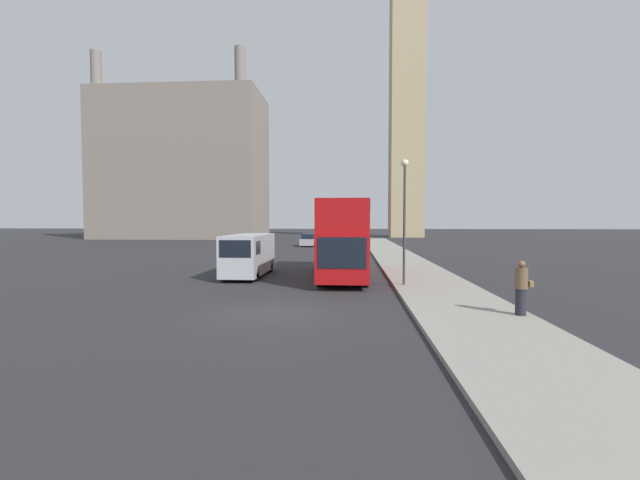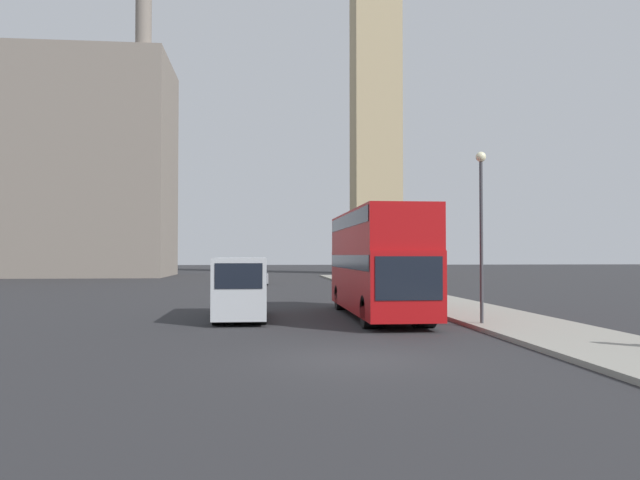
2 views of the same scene
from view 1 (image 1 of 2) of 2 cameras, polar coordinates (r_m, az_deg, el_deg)
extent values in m
plane|color=#28282B|center=(15.35, -6.96, -9.73)|extent=(300.00, 300.00, 0.00)
cube|color=gray|center=(15.62, 19.46, -9.37)|extent=(3.97, 120.00, 0.15)
cube|color=tan|center=(88.60, 11.49, 17.27)|extent=(6.35, 6.35, 51.47)
cube|color=slate|center=(83.68, -17.77, 9.25)|extent=(29.21, 14.89, 26.20)
cylinder|color=slate|center=(86.89, -27.69, 19.62)|extent=(1.79, 1.79, 5.76)
cylinder|color=slate|center=(77.64, -10.62, 22.01)|extent=(1.79, 1.79, 5.76)
cube|color=#A80F11|center=(24.82, 3.18, -1.46)|extent=(2.54, 10.69, 2.39)
cube|color=#A80F11|center=(24.76, 3.19, 3.15)|extent=(2.54, 10.47, 1.61)
cube|color=black|center=(24.78, 3.18, 0.31)|extent=(2.58, 10.26, 0.55)
cube|color=black|center=(24.77, 3.19, 4.15)|extent=(2.58, 10.05, 0.55)
cube|color=black|center=(19.46, 2.95, -1.75)|extent=(2.23, 0.03, 1.43)
cylinder|color=black|center=(21.23, 0.55, -4.69)|extent=(0.71, 1.15, 1.15)
cylinder|color=black|center=(21.20, 5.50, -4.71)|extent=(0.71, 1.15, 1.15)
cylinder|color=black|center=(28.66, 1.45, -2.78)|extent=(0.71, 1.15, 1.15)
cylinder|color=black|center=(28.63, 5.11, -2.80)|extent=(0.71, 1.15, 1.15)
cube|color=#B2B7BC|center=(25.43, -9.45, -1.82)|extent=(1.96, 6.11, 2.24)
cube|color=black|center=(22.43, -11.28, -1.16)|extent=(1.66, 0.02, 0.90)
cube|color=black|center=(23.47, -10.58, -0.99)|extent=(1.99, 1.10, 0.72)
cylinder|color=black|center=(23.72, -12.33, -4.49)|extent=(0.49, 0.73, 0.73)
cylinder|color=black|center=(23.35, -8.86, -4.57)|extent=(0.49, 0.73, 0.73)
cylinder|color=black|center=(27.70, -9.91, -3.45)|extent=(0.49, 0.73, 0.73)
cylinder|color=black|center=(27.38, -6.92, -3.49)|extent=(0.49, 0.73, 0.73)
cylinder|color=#23232D|center=(15.72, 25.20, -7.48)|extent=(0.34, 0.34, 0.88)
cylinder|color=brown|center=(15.61, 25.26, -4.63)|extent=(0.40, 0.40, 0.70)
sphere|color=brown|center=(15.56, 25.29, -2.92)|extent=(0.24, 0.24, 0.24)
cube|color=olive|center=(15.74, 26.27, -5.23)|extent=(0.12, 0.24, 0.20)
cylinder|color=#38383D|center=(21.11, 11.18, 1.83)|extent=(0.12, 0.12, 5.71)
sphere|color=beige|center=(21.28, 11.25, 10.02)|extent=(0.36, 0.36, 0.36)
cube|color=#99999E|center=(54.37, -1.59, -0.24)|extent=(1.73, 4.70, 0.77)
cube|color=black|center=(54.45, -1.58, 0.50)|extent=(1.56, 2.25, 0.64)
cylinder|color=black|center=(52.96, -2.48, -0.55)|extent=(0.38, 0.67, 0.67)
cylinder|color=black|center=(52.82, -1.02, -0.56)|extent=(0.38, 0.67, 0.67)
cylinder|color=black|center=(55.94, -2.13, -0.38)|extent=(0.38, 0.67, 0.67)
cylinder|color=black|center=(55.81, -0.75, -0.39)|extent=(0.38, 0.67, 0.67)
camera|label=2|loc=(5.27, -90.28, -8.12)|focal=35.00mm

